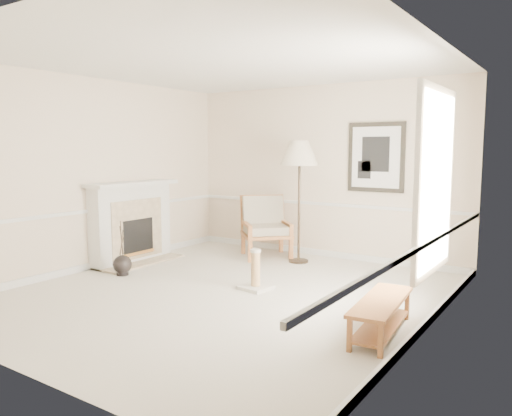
{
  "coord_description": "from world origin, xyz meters",
  "views": [
    {
      "loc": [
        3.78,
        -4.92,
        1.84
      ],
      "look_at": [
        0.01,
        0.7,
        1.03
      ],
      "focal_mm": 35.0,
      "sensor_mm": 36.0,
      "label": 1
    }
  ],
  "objects_px": {
    "floor_lamp": "(300,157)",
    "bench": "(381,311)",
    "armchair": "(265,224)",
    "scratching_post": "(256,277)",
    "floor_vase": "(122,265)"
  },
  "relations": [
    {
      "from": "floor_vase",
      "to": "armchair",
      "type": "relative_size",
      "value": 0.71
    },
    {
      "from": "floor_vase",
      "to": "floor_lamp",
      "type": "relative_size",
      "value": 0.41
    },
    {
      "from": "floor_vase",
      "to": "armchair",
      "type": "bearing_deg",
      "value": 66.31
    },
    {
      "from": "floor_lamp",
      "to": "scratching_post",
      "type": "xyz_separation_m",
      "value": [
        0.3,
        -1.7,
        -1.54
      ]
    },
    {
      "from": "floor_lamp",
      "to": "bench",
      "type": "bearing_deg",
      "value": -46.41
    },
    {
      "from": "floor_lamp",
      "to": "armchair",
      "type": "bearing_deg",
      "value": 171.22
    },
    {
      "from": "floor_vase",
      "to": "scratching_post",
      "type": "height_order",
      "value": "floor_vase"
    },
    {
      "from": "armchair",
      "to": "floor_vase",
      "type": "bearing_deg",
      "value": -158.4
    },
    {
      "from": "armchair",
      "to": "floor_lamp",
      "type": "xyz_separation_m",
      "value": [
        0.72,
        -0.11,
        1.16
      ]
    },
    {
      "from": "armchair",
      "to": "scratching_post",
      "type": "distance_m",
      "value": 2.11
    },
    {
      "from": "bench",
      "to": "armchair",
      "type": "bearing_deg",
      "value": 140.29
    },
    {
      "from": "floor_lamp",
      "to": "bench",
      "type": "xyz_separation_m",
      "value": [
        2.22,
        -2.34,
        -1.47
      ]
    },
    {
      "from": "floor_vase",
      "to": "scratching_post",
      "type": "distance_m",
      "value": 2.08
    },
    {
      "from": "armchair",
      "to": "floor_lamp",
      "type": "bearing_deg",
      "value": -53.48
    },
    {
      "from": "armchair",
      "to": "bench",
      "type": "relative_size",
      "value": 0.89
    }
  ]
}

